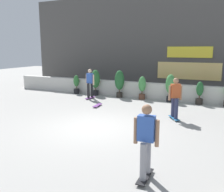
% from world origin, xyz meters
% --- Properties ---
extents(ground_plane, '(48.00, 48.00, 0.00)m').
position_xyz_m(ground_plane, '(0.00, 0.00, 0.00)').
color(ground_plane, '#9E9B96').
extents(planter_wall, '(18.00, 0.40, 0.90)m').
position_xyz_m(planter_wall, '(0.00, 6.00, 0.45)').
color(planter_wall, beige).
rests_on(planter_wall, ground).
extents(building_backdrop, '(20.00, 2.08, 6.50)m').
position_xyz_m(building_backdrop, '(0.00, 10.00, 3.25)').
color(building_backdrop, '#4C4947').
rests_on(building_backdrop, ground).
extents(potted_plant_0, '(0.36, 0.36, 1.17)m').
position_xyz_m(potted_plant_0, '(-4.36, 5.55, 0.61)').
color(potted_plant_0, black).
rests_on(potted_plant_0, ground).
extents(potted_plant_1, '(0.54, 0.54, 1.56)m').
position_xyz_m(potted_plant_1, '(-2.98, 5.55, 0.91)').
color(potted_plant_1, black).
rests_on(potted_plant_1, ground).
extents(potted_plant_2, '(0.56, 0.56, 1.59)m').
position_xyz_m(potted_plant_2, '(-1.39, 5.55, 0.93)').
color(potted_plant_2, '#2D2823').
rests_on(potted_plant_2, ground).
extents(potted_plant_3, '(0.42, 0.42, 1.30)m').
position_xyz_m(potted_plant_3, '(-0.01, 5.55, 0.72)').
color(potted_plant_3, brown).
rests_on(potted_plant_3, ground).
extents(potted_plant_4, '(0.50, 0.50, 1.48)m').
position_xyz_m(potted_plant_4, '(1.57, 5.55, 0.86)').
color(potted_plant_4, black).
rests_on(potted_plant_4, ground).
extents(potted_plant_5, '(0.36, 0.36, 1.18)m').
position_xyz_m(potted_plant_5, '(3.07, 5.55, 0.62)').
color(potted_plant_5, '#2D2823').
rests_on(potted_plant_5, ground).
extents(skater_far_right, '(0.56, 0.80, 1.70)m').
position_xyz_m(skater_far_right, '(2.78, -2.77, 0.94)').
color(skater_far_right, black).
rests_on(skater_far_right, ground).
extents(skater_mid_plaza, '(0.60, 0.78, 1.70)m').
position_xyz_m(skater_mid_plaza, '(2.45, 2.23, 0.94)').
color(skater_mid_plaza, '#266699').
rests_on(skater_mid_plaza, ground).
extents(skater_far_left, '(0.56, 0.81, 1.70)m').
position_xyz_m(skater_far_left, '(-2.75, 4.48, 0.94)').
color(skater_far_left, '#72338C').
rests_on(skater_far_left, ground).
extents(skateboard_near_camera, '(0.27, 0.81, 0.08)m').
position_xyz_m(skateboard_near_camera, '(-1.46, 2.93, 0.06)').
color(skateboard_near_camera, '#72338C').
rests_on(skateboard_near_camera, ground).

